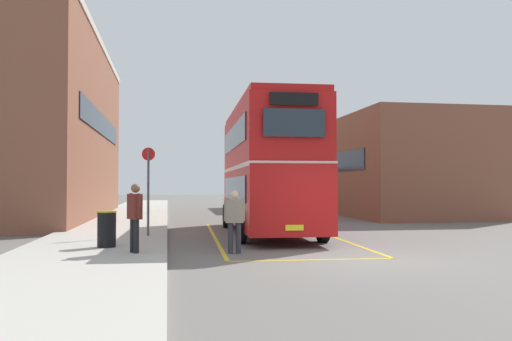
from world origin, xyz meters
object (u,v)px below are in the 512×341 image
at_px(single_deck_bus, 261,187).
at_px(double_decker_bus, 268,167).
at_px(pedestrian_boarding, 234,217).
at_px(pedestrian_waiting_near, 135,213).
at_px(litter_bin, 107,229).
at_px(bus_stop_sign, 148,183).

bearing_deg(single_deck_bus, double_decker_bus, -99.43).
xyz_separation_m(pedestrian_boarding, pedestrian_waiting_near, (-2.58, -0.48, 0.16)).
height_order(pedestrian_boarding, litter_bin, pedestrian_boarding).
xyz_separation_m(double_decker_bus, pedestrian_waiting_near, (-4.52, -5.84, -1.37)).
distance_m(double_decker_bus, single_deck_bus, 18.79).
distance_m(pedestrian_boarding, pedestrian_waiting_near, 2.63).
height_order(single_deck_bus, litter_bin, single_deck_bus).
xyz_separation_m(litter_bin, bus_stop_sign, (1.00, 3.08, 1.26)).
bearing_deg(double_decker_bus, pedestrian_boarding, -109.83).
distance_m(single_deck_bus, bus_stop_sign, 21.28).
bearing_deg(bus_stop_sign, pedestrian_boarding, -58.47).
distance_m(single_deck_bus, pedestrian_boarding, 24.40).
height_order(single_deck_bus, pedestrian_boarding, single_deck_bus).
relative_size(double_decker_bus, pedestrian_waiting_near, 5.74).
bearing_deg(litter_bin, pedestrian_boarding, -14.02).
bearing_deg(bus_stop_sign, single_deck_bus, 69.60).
bearing_deg(pedestrian_boarding, bus_stop_sign, 121.53).
height_order(single_deck_bus, bus_stop_sign, bus_stop_sign).
height_order(pedestrian_waiting_near, bus_stop_sign, bus_stop_sign).
distance_m(double_decker_bus, pedestrian_boarding, 5.90).
height_order(double_decker_bus, pedestrian_boarding, double_decker_bus).
distance_m(pedestrian_boarding, litter_bin, 3.53).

